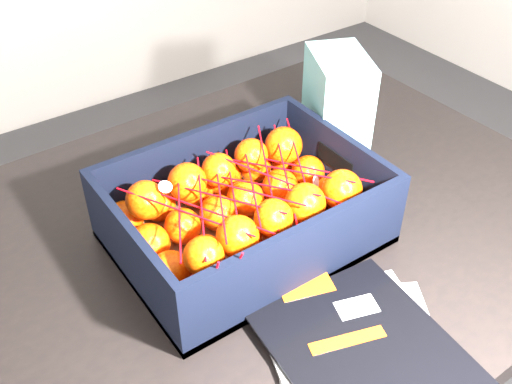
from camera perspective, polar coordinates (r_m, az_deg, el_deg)
table at (r=0.99m, az=-2.91°, el=-8.79°), size 1.22×0.82×0.75m
magazine_stack at (r=0.77m, az=10.64°, el=-16.07°), size 0.32×0.36×0.02m
produce_crate at (r=0.90m, az=-1.10°, el=-2.55°), size 0.38×0.28×0.12m
clementine_heap at (r=0.89m, az=-0.84°, el=-1.70°), size 0.36×0.26×0.11m
mesh_net at (r=0.85m, az=-1.24°, el=0.13°), size 0.31×0.25×0.09m
retail_carton at (r=1.05m, az=7.67°, el=7.80°), size 0.14×0.16×0.20m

